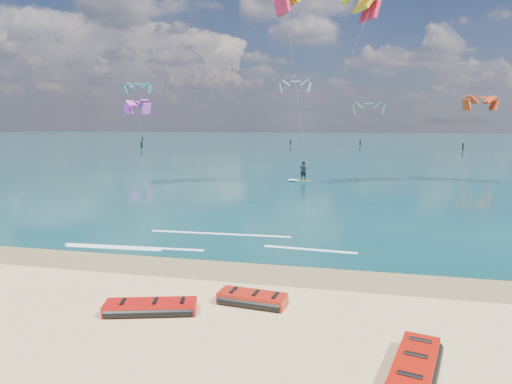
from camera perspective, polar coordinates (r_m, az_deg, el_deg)
ground at (r=53.27m, az=6.11°, el=2.91°), size 320.00×320.00×0.00m
wet_sand_strip at (r=17.60m, az=-7.82°, el=-9.36°), size 320.00×2.40×0.01m
sea at (r=116.93m, az=9.68°, el=6.07°), size 320.00×200.00×0.04m
packed_kite_left at (r=13.96m, az=-13.00°, el=-14.51°), size 3.02×1.84×0.40m
packed_kite_mid at (r=14.22m, az=-0.46°, el=-13.83°), size 2.38×1.38×0.41m
packed_kite_right at (r=11.30m, az=19.20°, el=-20.70°), size 1.85×2.99×0.44m
kitesurfer_main at (r=38.55m, az=7.37°, el=13.44°), size 8.98×9.58×16.70m
shoreline_foam at (r=20.89m, az=-8.23°, el=-6.33°), size 12.80×3.91×0.01m
distant_kites at (r=95.85m, az=0.85°, el=9.05°), size 79.52×30.84×14.41m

